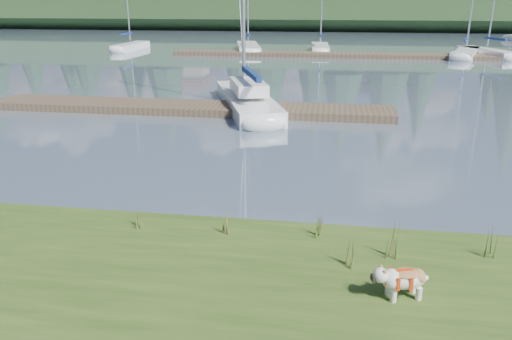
# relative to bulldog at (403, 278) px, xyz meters

# --- Properties ---
(ground) EXTENTS (200.00, 200.00, 0.00)m
(ground) POSITION_rel_bulldog_xyz_m (-2.72, 33.72, -0.65)
(ground) COLOR slate
(ground) RESTS_ON ground
(ridge) EXTENTS (200.00, 20.00, 5.00)m
(ridge) POSITION_rel_bulldog_xyz_m (-2.72, 76.72, 1.85)
(ridge) COLOR #1C3118
(ridge) RESTS_ON ground
(bulldog) EXTENTS (0.81, 0.47, 0.47)m
(bulldog) POSITION_rel_bulldog_xyz_m (0.00, 0.00, 0.00)
(bulldog) COLOR silver
(bulldog) RESTS_ON bank
(sailboat_main) EXTENTS (4.28, 8.41, 12.04)m
(sailboat_main) POSITION_rel_bulldog_xyz_m (-4.73, 14.28, -0.22)
(sailboat_main) COLOR white
(sailboat_main) RESTS_ON ground
(dock_near) EXTENTS (16.00, 2.00, 0.30)m
(dock_near) POSITION_rel_bulldog_xyz_m (-6.72, 12.72, -0.50)
(dock_near) COLOR #4C3D2C
(dock_near) RESTS_ON ground
(dock_far) EXTENTS (26.00, 2.20, 0.30)m
(dock_far) POSITION_rel_bulldog_xyz_m (-0.72, 33.72, -0.50)
(dock_far) COLOR #4C3D2C
(dock_far) RESTS_ON ground
(sailboat_bg_0) EXTENTS (1.43, 6.50, 9.55)m
(sailboat_bg_0) POSITION_rel_bulldog_xyz_m (-18.87, 37.25, -0.32)
(sailboat_bg_0) COLOR white
(sailboat_bg_0) RESTS_ON ground
(sailboat_bg_1) EXTENTS (3.48, 8.76, 12.75)m
(sailboat_bg_1) POSITION_rel_bulldog_xyz_m (-8.62, 37.91, -0.32)
(sailboat_bg_1) COLOR white
(sailboat_bg_1) RESTS_ON ground
(sailboat_bg_2) EXTENTS (1.75, 7.01, 10.54)m
(sailboat_bg_2) POSITION_rel_bulldog_xyz_m (-2.36, 38.22, -0.31)
(sailboat_bg_2) COLOR white
(sailboat_bg_2) RESTS_ON ground
(sailboat_bg_3) EXTENTS (3.89, 7.72, 11.27)m
(sailboat_bg_3) POSITION_rel_bulldog_xyz_m (9.15, 35.84, -0.32)
(sailboat_bg_3) COLOR white
(sailboat_bg_3) RESTS_ON ground
(sailboat_bg_4) EXTENTS (3.65, 7.36, 10.81)m
(sailboat_bg_4) POSITION_rel_bulldog_xyz_m (10.44, 36.46, -0.32)
(sailboat_bg_4) COLOR white
(sailboat_bg_4) RESTS_ON ground
(weed_0) EXTENTS (0.17, 0.14, 0.54)m
(weed_0) POSITION_rel_bulldog_xyz_m (-2.78, 1.55, -0.07)
(weed_0) COLOR #475B23
(weed_0) RESTS_ON bank
(weed_1) EXTENTS (0.17, 0.14, 0.47)m
(weed_1) POSITION_rel_bulldog_xyz_m (-1.23, 1.71, -0.10)
(weed_1) COLOR #475B23
(weed_1) RESTS_ON bank
(weed_2) EXTENTS (0.17, 0.14, 0.71)m
(weed_2) POSITION_rel_bulldog_xyz_m (-0.03, 1.13, 0.00)
(weed_2) COLOR #475B23
(weed_2) RESTS_ON bank
(weed_3) EXTENTS (0.17, 0.14, 0.51)m
(weed_3) POSITION_rel_bulldog_xyz_m (-4.40, 1.57, -0.08)
(weed_3) COLOR #475B23
(weed_3) RESTS_ON bank
(weed_4) EXTENTS (0.17, 0.14, 0.50)m
(weed_4) POSITION_rel_bulldog_xyz_m (-0.65, 0.74, -0.09)
(weed_4) COLOR #475B23
(weed_4) RESTS_ON bank
(weed_5) EXTENTS (0.17, 0.14, 0.59)m
(weed_5) POSITION_rel_bulldog_xyz_m (1.54, 1.42, -0.05)
(weed_5) COLOR #475B23
(weed_5) RESTS_ON bank
(mud_lip) EXTENTS (60.00, 0.50, 0.14)m
(mud_lip) POSITION_rel_bulldog_xyz_m (-2.72, 2.12, -0.58)
(mud_lip) COLOR #33281C
(mud_lip) RESTS_ON ground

